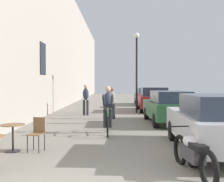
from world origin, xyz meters
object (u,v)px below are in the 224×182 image
Objects in this scene: cafe_table_mid at (13,132)px; pedestrian_far at (86,98)px; pedestrian_near at (109,103)px; parked_car_second at (168,107)px; street_lamp at (137,62)px; parked_car_third at (153,99)px; cyclist_on_bicycle at (108,111)px; parked_car_nearest at (213,122)px; cafe_chair_mid_toward_street at (37,132)px; parked_car_fourth at (146,96)px; pedestrian_mid at (112,101)px; parked_motorcycle at (193,154)px.

cafe_table_mid is 0.41× the size of pedestrian_far.
cafe_table_mid is 5.65m from pedestrian_near.
parked_car_second is at bearing 45.92° from cafe_table_mid.
street_lamp reaches higher than parked_car_third.
parked_car_nearest is (2.83, -2.72, -0.02)m from cyclist_on_bicycle.
pedestrian_far is at bearing 87.36° from cafe_chair_mid_toward_street.
pedestrian_far is at bearing -156.41° from street_lamp.
street_lamp is (4.01, 9.83, 2.59)m from cafe_table_mid.
pedestrian_mid is at bearing -106.18° from parked_car_fourth.
street_lamp reaches higher than parked_car_second.
parked_car_third reaches higher than parked_motorcycle.
parked_car_third is at bearing 86.00° from parked_motorcycle.
parked_motorcycle is at bearing -78.55° from pedestrian_mid.
street_lamp reaches higher than cyclist_on_bicycle.
pedestrian_near is at bearing -68.05° from pedestrian_far.
pedestrian_near is 0.93× the size of pedestrian_far.
pedestrian_near is 5.87m from parked_car_nearest.
parked_car_third is at bearing -91.49° from parked_car_fourth.
parked_car_nearest is 10.96m from parked_car_third.
parked_motorcycle is at bearing -96.73° from parked_car_second.
cafe_table_mid is 0.18× the size of parked_car_fourth.
cafe_table_mid is 0.15× the size of street_lamp.
parked_car_second is (-0.18, 5.29, -0.02)m from parked_car_nearest.
pedestrian_near is at bearing 105.10° from parked_motorcycle.
cafe_chair_mid_toward_street is 10.65m from street_lamp.
pedestrian_near and pedestrian_mid have the same top height.
pedestrian_mid is at bearing 69.57° from cafe_table_mid.
cyclist_on_bicycle is at bearing 47.80° from cafe_table_mid.
pedestrian_far reaches higher than pedestrian_near.
pedestrian_near is 0.33× the size of street_lamp.
cafe_table_mid is 0.34× the size of parked_motorcycle.
cyclist_on_bicycle reaches higher than parked_car_second.
parked_car_second is at bearing 83.27° from parked_motorcycle.
parked_car_second is 11.05m from parked_car_fourth.
parked_car_third is 12.74m from parked_motorcycle.
cyclist_on_bicycle is 4.85m from parked_motorcycle.
pedestrian_mid is (2.53, 6.79, 0.39)m from cafe_table_mid.
pedestrian_mid reaches higher than parked_car_third.
pedestrian_far is 0.36× the size of street_lamp.
cafe_chair_mid_toward_street is 4.08m from parked_motorcycle.
street_lamp is 10.21m from parked_car_nearest.
pedestrian_near is 0.40× the size of parked_car_fourth.
cyclist_on_bicycle is at bearing -102.35° from street_lamp.
parked_car_third is (1.15, 1.09, -2.30)m from street_lamp.
cafe_table_mid is 10.93m from street_lamp.
cyclist_on_bicycle is at bearing -91.22° from pedestrian_mid.
pedestrian_far is at bearing 83.16° from cafe_table_mid.
pedestrian_mid reaches higher than cafe_chair_mid_toward_street.
pedestrian_mid is 0.33× the size of street_lamp.
cafe_table_mid is 5.28m from parked_car_nearest.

